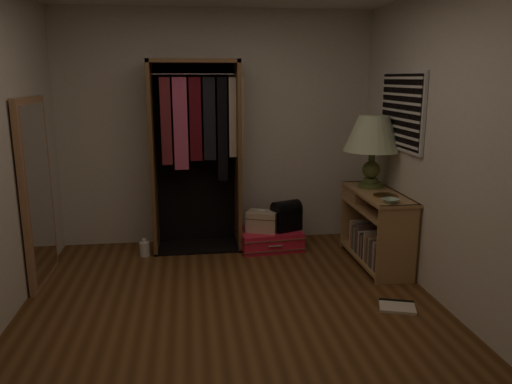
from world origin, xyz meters
TOP-DOWN VIEW (x-y plane):
  - ground at (0.00, 0.00)m, footprint 4.00×4.00m
  - room_walls at (0.08, 0.04)m, footprint 3.52×4.02m
  - console_bookshelf at (1.54, 1.03)m, footprint 0.42×1.12m
  - open_wardrobe at (-0.23, 1.77)m, footprint 1.00×0.50m
  - floor_mirror at (-1.70, 1.00)m, footprint 0.06×0.80m
  - pink_suitcase at (0.54, 1.60)m, footprint 0.73×0.56m
  - train_case at (0.46, 1.58)m, footprint 0.40×0.34m
  - black_bag at (0.72, 1.59)m, footprint 0.36×0.30m
  - table_lamp at (1.54, 1.23)m, footprint 0.68×0.68m
  - brass_tray at (1.54, 0.81)m, footprint 0.29×0.29m
  - ceramic_bowl at (1.49, 0.57)m, footprint 0.20×0.20m
  - white_jug at (-0.82, 1.53)m, footprint 0.13×0.13m
  - floor_book at (1.35, -0.00)m, footprint 0.35×0.31m

SIDE VIEW (x-z plane):
  - ground at x=0.00m, z-range 0.00..0.00m
  - floor_book at x=1.35m, z-range 0.00..0.03m
  - white_jug at x=-0.82m, z-range -0.01..0.18m
  - pink_suitcase at x=0.54m, z-range 0.00..0.21m
  - train_case at x=0.46m, z-range 0.20..0.45m
  - black_bag at x=0.72m, z-range 0.21..0.55m
  - console_bookshelf at x=1.54m, z-range 0.03..0.78m
  - brass_tray at x=1.54m, z-range 0.75..0.76m
  - ceramic_bowl at x=1.49m, z-range 0.75..0.79m
  - floor_mirror at x=-1.70m, z-range 0.00..1.70m
  - open_wardrobe at x=-0.23m, z-range 0.18..2.23m
  - table_lamp at x=1.54m, z-range 0.92..1.66m
  - room_walls at x=0.08m, z-range 0.20..2.80m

